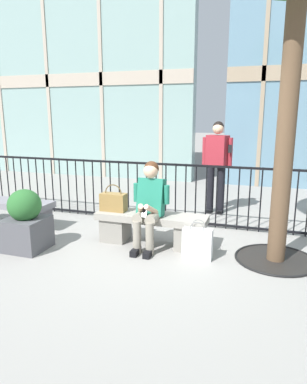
# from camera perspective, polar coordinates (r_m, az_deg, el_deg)

# --- Properties ---
(ground_plane) EXTENTS (60.00, 60.00, 0.00)m
(ground_plane) POSITION_cam_1_polar(r_m,az_deg,el_deg) (5.07, -0.36, -8.53)
(ground_plane) COLOR gray
(stone_bench) EXTENTS (1.60, 0.44, 0.45)m
(stone_bench) POSITION_cam_1_polar(r_m,az_deg,el_deg) (4.98, -0.36, -5.62)
(stone_bench) COLOR gray
(stone_bench) RESTS_ON ground
(seated_person_with_phone) EXTENTS (0.52, 0.66, 1.21)m
(seated_person_with_phone) POSITION_cam_1_polar(r_m,az_deg,el_deg) (4.75, -0.70, -1.76)
(seated_person_with_phone) COLOR gray
(seated_person_with_phone) RESTS_ON ground
(handbag_on_bench) EXTENTS (0.38, 0.18, 0.40)m
(handbag_on_bench) POSITION_cam_1_polar(r_m,az_deg,el_deg) (5.09, -6.61, -1.58)
(handbag_on_bench) COLOR olive
(handbag_on_bench) RESTS_ON stone_bench
(shopping_bag) EXTENTS (0.38, 0.15, 0.51)m
(shopping_bag) POSITION_cam_1_polar(r_m,az_deg,el_deg) (4.55, 7.24, -8.39)
(shopping_bag) COLOR white
(shopping_bag) RESTS_ON ground
(bystander_at_railing) EXTENTS (0.55, 0.33, 1.71)m
(bystander_at_railing) POSITION_cam_1_polar(r_m,az_deg,el_deg) (6.54, 10.41, 5.17)
(bystander_at_railing) COLOR black
(bystander_at_railing) RESTS_ON ground
(plaza_railing) EXTENTS (8.81, 0.04, 1.04)m
(plaza_railing) POSITION_cam_1_polar(r_m,az_deg,el_deg) (5.87, 2.84, -0.21)
(plaza_railing) COLOR black
(plaza_railing) RESTS_ON ground
(stone_bench_far) EXTENTS (1.60, 0.44, 0.45)m
(stone_bench_far) POSITION_cam_1_polar(r_m,az_deg,el_deg) (6.24, -22.91, -2.84)
(stone_bench_far) COLOR slate
(stone_bench_far) RESTS_ON ground
(planter) EXTENTS (0.53, 0.53, 0.85)m
(planter) POSITION_cam_1_polar(r_m,az_deg,el_deg) (5.07, -20.29, -4.66)
(planter) COLOR #4C4C51
(planter) RESTS_ON ground
(building_facade_left) EXTENTS (10.58, 0.43, 9.00)m
(building_facade_left) POSITION_cam_1_polar(r_m,az_deg,el_deg) (12.16, -20.81, 24.69)
(building_facade_left) COLOR #84A39E
(building_facade_left) RESTS_ON ground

